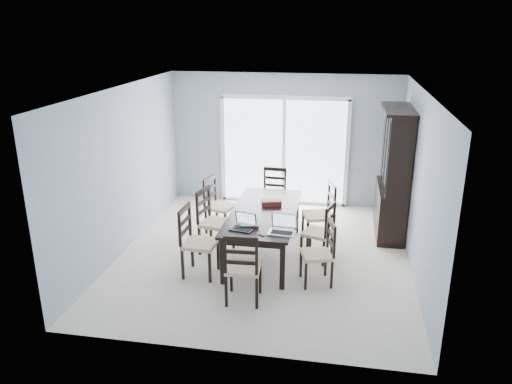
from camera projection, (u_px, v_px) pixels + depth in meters
The scene contains 24 objects.
floor at pixel (264, 255), 7.94m from camera, with size 5.00×5.00×0.00m, color silver.
ceiling at pixel (265, 90), 7.10m from camera, with size 5.00×5.00×0.00m, color white.
back_wall at pixel (284, 140), 9.85m from camera, with size 4.50×0.02×2.60m, color #929EAF.
wall_left at pixel (124, 170), 7.89m from camera, with size 0.02×5.00×2.60m, color #929EAF.
wall_right at pixel (419, 185), 7.15m from camera, with size 0.02×5.00×2.60m, color #929EAF.
balcony at pixel (288, 189), 11.22m from camera, with size 4.50×2.00×0.10m, color gray.
railing at pixel (294, 152), 11.95m from camera, with size 4.50×0.06×1.10m, color #99999E.
dining_table at pixel (264, 216), 7.72m from camera, with size 1.00×2.20×0.75m.
china_hutch at pixel (394, 175), 8.43m from camera, with size 0.50×1.38×2.20m.
sliding_door at pixel (284, 151), 9.90m from camera, with size 2.52×0.05×2.18m.
chair_left_near at pixel (193, 234), 7.16m from camera, with size 0.49×0.47×1.20m.
chair_left_mid at pixel (210, 214), 7.90m from camera, with size 0.55×0.53×1.20m.
chair_left_far at pixel (216, 199), 8.69m from camera, with size 0.53×0.53×1.13m.
chair_right_near at pixel (323, 246), 6.93m from camera, with size 0.51×0.50×1.07m.
chair_right_mid at pixel (323, 226), 7.59m from camera, with size 0.52×0.52×1.08m.
chair_right_far at pixel (324, 207), 8.20m from camera, with size 0.57×0.56×1.20m.
chair_end_near at pixel (242, 261), 6.38m from camera, with size 0.46×0.48×1.17m.
chair_end_far at pixel (274, 189), 9.17m from camera, with size 0.44×0.46×1.14m.
laptop_dark at pixel (242, 226), 7.00m from camera, with size 0.36×0.29×0.22m.
laptop_silver at pixel (282, 229), 6.87m from camera, with size 0.39×0.28×0.25m.
book_stack at pixel (249, 224), 7.13m from camera, with size 0.30×0.25×0.04m.
cell_phone at pixel (262, 235), 6.83m from camera, with size 0.10×0.04×0.01m, color black.
game_box at pixel (271, 203), 7.94m from camera, with size 0.31×0.16×0.08m, color #4F0F1A.
hot_tub at pixel (270, 168), 11.10m from camera, with size 1.67×1.50×0.86m.
Camera 1 is at (1.13, -7.10, 3.53)m, focal length 35.00 mm.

